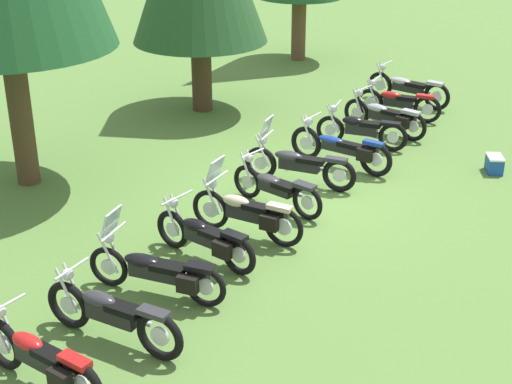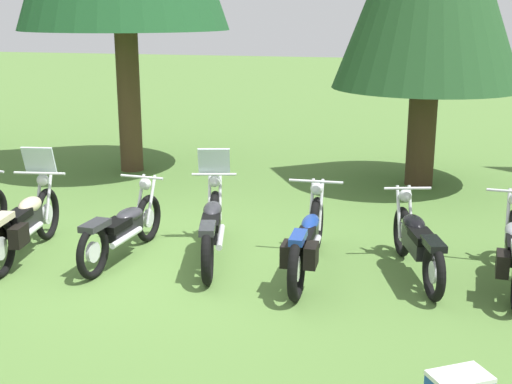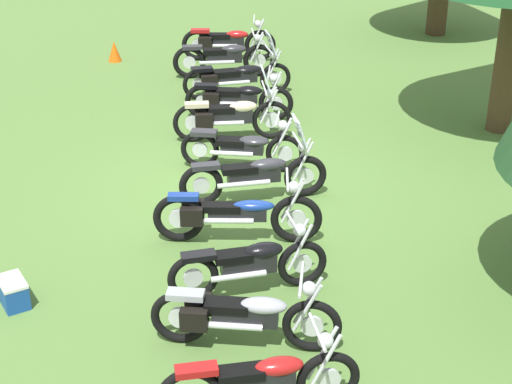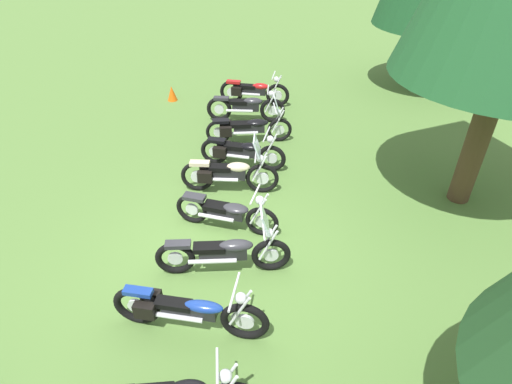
% 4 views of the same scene
% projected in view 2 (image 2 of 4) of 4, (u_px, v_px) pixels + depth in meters
% --- Properties ---
extents(ground_plane, '(80.00, 80.00, 0.00)m').
position_uv_depth(ground_plane, '(170.00, 261.00, 8.95)').
color(ground_plane, '#547A38').
extents(motorcycle_4, '(0.78, 2.19, 1.38)m').
position_uv_depth(motorcycle_4, '(24.00, 222.00, 8.98)').
color(motorcycle_4, black).
rests_on(motorcycle_4, ground_plane).
extents(motorcycle_5, '(0.64, 2.14, 0.99)m').
position_uv_depth(motorcycle_5, '(123.00, 227.00, 8.96)').
color(motorcycle_5, black).
rests_on(motorcycle_5, ground_plane).
extents(motorcycle_6, '(0.83, 2.34, 1.36)m').
position_uv_depth(motorcycle_6, '(212.00, 225.00, 8.94)').
color(motorcycle_6, black).
rests_on(motorcycle_6, ground_plane).
extents(motorcycle_7, '(0.72, 2.45, 1.03)m').
position_uv_depth(motorcycle_7, '(307.00, 240.00, 8.39)').
color(motorcycle_7, black).
rests_on(motorcycle_7, ground_plane).
extents(motorcycle_8, '(0.81, 2.07, 0.99)m').
position_uv_depth(motorcycle_8, '(417.00, 242.00, 8.36)').
color(motorcycle_8, black).
rests_on(motorcycle_8, ground_plane).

